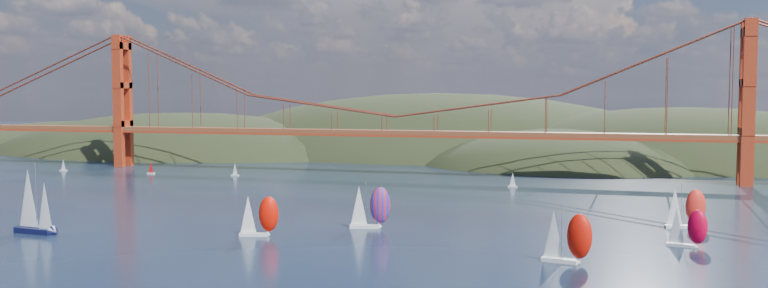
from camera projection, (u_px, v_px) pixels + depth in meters
headlands at (539, 182)px, 364.68m from camera, size 725.00×225.00×96.00m
bridge at (393, 89)px, 280.96m from camera, size 552.00×12.00×55.00m
sloop_navy at (33, 202)px, 162.35m from camera, size 10.31×6.21×15.61m
racer_0 at (258, 215)px, 158.88m from camera, size 8.64×5.31×9.67m
racer_1 at (566, 236)px, 133.41m from camera, size 9.19×4.73×10.32m
racer_2 at (686, 227)px, 147.41m from camera, size 7.71×4.28×8.65m
racer_3 at (685, 207)px, 168.20m from camera, size 9.04×4.74×10.14m
racer_rwb at (369, 206)px, 168.37m from camera, size 9.49×5.53×10.63m
distant_boat_1 at (63, 165)px, 295.49m from camera, size 3.00×2.00×4.70m
distant_boat_2 at (151, 168)px, 284.55m from camera, size 3.00×2.00×4.70m
distant_boat_3 at (235, 169)px, 277.76m from camera, size 3.00×2.00×4.70m
distant_boat_8 at (513, 180)px, 243.41m from camera, size 3.00×2.00×4.70m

